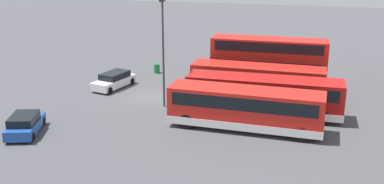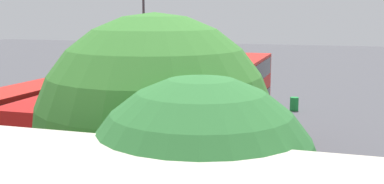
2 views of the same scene
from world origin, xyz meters
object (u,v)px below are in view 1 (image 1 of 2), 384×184
(car_small_green, at_px, (114,80))
(waste_bin_yellow, at_px, (157,68))
(bus_single_deck_fourth, at_px, (245,108))
(car_hatchback_silver, at_px, (25,124))
(bus_single_deck_third, at_px, (263,95))
(bus_single_deck_second, at_px, (257,81))
(lamp_post_tall, at_px, (163,46))
(bus_double_decker_near_end, at_px, (268,61))

(car_small_green, bearing_deg, waste_bin_yellow, 160.30)
(bus_single_deck_fourth, xyz_separation_m, car_hatchback_silver, (4.68, -14.51, -0.92))
(bus_single_deck_third, height_order, waste_bin_yellow, bus_single_deck_third)
(bus_single_deck_second, height_order, car_small_green, bus_single_deck_second)
(car_small_green, bearing_deg, bus_single_deck_fourth, 61.90)
(car_hatchback_silver, distance_m, lamp_post_tall, 11.71)
(waste_bin_yellow, bearing_deg, bus_single_deck_fourth, 40.42)
(lamp_post_tall, relative_size, waste_bin_yellow, 9.10)
(car_hatchback_silver, xyz_separation_m, lamp_post_tall, (-7.90, 7.48, 4.31))
(bus_double_decker_near_end, height_order, waste_bin_yellow, bus_double_decker_near_end)
(lamp_post_tall, bearing_deg, car_hatchback_silver, -43.44)
(bus_single_deck_fourth, bearing_deg, bus_single_deck_third, 164.47)
(bus_single_deck_fourth, bearing_deg, car_hatchback_silver, -72.11)
(bus_single_deck_third, bearing_deg, lamp_post_tall, -89.46)
(bus_single_deck_second, distance_m, waste_bin_yellow, 12.57)
(bus_single_deck_second, bearing_deg, bus_single_deck_third, 14.39)
(bus_single_deck_fourth, bearing_deg, car_small_green, -118.10)
(bus_single_deck_third, bearing_deg, bus_double_decker_near_end, -176.93)
(car_hatchback_silver, relative_size, waste_bin_yellow, 4.57)
(bus_single_deck_third, distance_m, car_hatchback_silver, 17.39)
(bus_double_decker_near_end, height_order, car_hatchback_silver, bus_double_decker_near_end)
(car_small_green, xyz_separation_m, lamp_post_tall, (3.76, 6.05, 4.31))
(bus_single_deck_fourth, xyz_separation_m, waste_bin_yellow, (-12.88, -10.97, -1.15))
(car_hatchback_silver, bearing_deg, bus_single_deck_fourth, 107.89)
(bus_single_deck_fourth, height_order, car_hatchback_silver, bus_single_deck_fourth)
(car_hatchback_silver, distance_m, waste_bin_yellow, 17.92)
(bus_single_deck_second, distance_m, car_hatchback_silver, 18.56)
(bus_single_deck_second, bearing_deg, car_small_green, -90.60)
(bus_single_deck_fourth, bearing_deg, lamp_post_tall, -114.61)
(bus_double_decker_near_end, distance_m, car_hatchback_silver, 21.59)
(bus_single_deck_third, height_order, car_small_green, bus_single_deck_third)
(bus_single_deck_fourth, relative_size, car_small_green, 2.26)
(bus_double_decker_near_end, xyz_separation_m, waste_bin_yellow, (-2.16, -11.48, -1.97))
(bus_single_deck_third, height_order, bus_single_deck_fourth, same)
(bus_single_deck_fourth, distance_m, waste_bin_yellow, 16.95)
(bus_double_decker_near_end, xyz_separation_m, car_small_green, (3.74, -13.59, -1.75))
(bus_single_deck_third, xyz_separation_m, car_small_green, (-3.69, -13.99, -0.92))
(car_small_green, distance_m, lamp_post_tall, 8.33)
(car_small_green, bearing_deg, bus_single_deck_second, 89.40)
(car_hatchback_silver, bearing_deg, bus_single_deck_second, 128.46)
(bus_single_deck_third, distance_m, car_small_green, 14.50)
(bus_single_deck_third, relative_size, car_hatchback_silver, 2.71)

